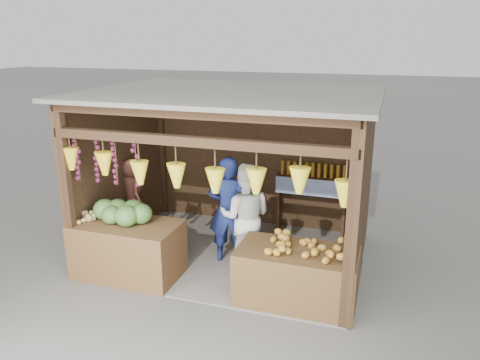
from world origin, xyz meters
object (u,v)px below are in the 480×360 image
Objects in this scene: counter_right at (297,276)px; vendor_seated at (132,191)px; man_standing at (228,210)px; counter_left at (128,249)px; woman_standing at (246,217)px.

counter_right is 1.39× the size of vendor_seated.
counter_left is at bearing 22.19° from man_standing.
counter_right is 0.92× the size of man_standing.
counter_right is 3.39m from vendor_seated.
vendor_seated is at bearing 159.30° from counter_right.
woman_standing is (0.31, -0.11, -0.03)m from man_standing.
vendor_seated is at bearing -20.35° from woman_standing.
vendor_seated is at bearing 116.61° from counter_left.
counter_right is 0.95× the size of woman_standing.
man_standing is 1.51× the size of vendor_seated.
woman_standing reaches higher than vendor_seated.
counter_right is at bearing -158.19° from vendor_seated.
woman_standing is (-0.95, 0.73, 0.45)m from counter_right.
woman_standing is at bearing 142.15° from counter_right.
counter_right is 1.28m from woman_standing.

